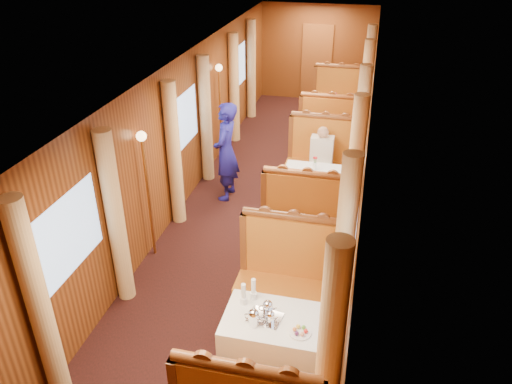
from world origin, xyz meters
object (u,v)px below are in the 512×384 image
(table_near, at_px, (273,344))
(banquette_near_aft, at_px, (289,282))
(teapot_back, at_px, (268,310))
(teapot_left, at_px, (254,319))
(banquette_mid_aft, at_px, (322,164))
(banquette_far_aft, at_px, (338,103))
(rose_vase_far, at_px, (335,96))
(banquette_far_fwd, at_px, (330,134))
(steward, at_px, (226,152))
(table_far, at_px, (334,119))
(fruit_plate, at_px, (300,332))
(rose_vase_mid, at_px, (315,161))
(teapot_right, at_px, (270,319))
(passenger, at_px, (322,152))
(banquette_mid_fwd, at_px, (306,221))
(tea_tray, at_px, (265,318))
(table_mid, at_px, (314,192))

(table_near, xyz_separation_m, banquette_near_aft, (0.00, 1.01, 0.05))
(banquette_near_aft, distance_m, teapot_back, 1.06)
(teapot_left, bearing_deg, banquette_mid_aft, 93.27)
(table_near, xyz_separation_m, banquette_far_aft, (0.00, 8.01, 0.05))
(banquette_near_aft, bearing_deg, teapot_back, -94.17)
(teapot_left, bearing_deg, rose_vase_far, 94.22)
(banquette_far_fwd, xyz_separation_m, steward, (-1.58, -2.33, 0.45))
(banquette_near_aft, height_order, steward, steward)
(table_far, bearing_deg, steward, -115.24)
(table_near, relative_size, fruit_plate, 4.62)
(rose_vase_mid, bearing_deg, table_near, -89.56)
(teapot_back, bearing_deg, teapot_right, -75.21)
(table_near, height_order, teapot_left, teapot_left)
(banquette_near_aft, bearing_deg, steward, 120.78)
(table_far, distance_m, rose_vase_far, 0.55)
(table_far, relative_size, passenger, 1.38)
(table_far, relative_size, fruit_plate, 4.62)
(banquette_mid_fwd, xyz_separation_m, rose_vase_mid, (-0.03, 1.05, 0.50))
(fruit_plate, height_order, steward, steward)
(table_far, height_order, rose_vase_far, rose_vase_far)
(banquette_mid_aft, height_order, banquette_far_fwd, same)
(teapot_left, distance_m, steward, 4.05)
(table_near, relative_size, banquette_far_aft, 0.78)
(table_near, distance_m, tea_tray, 0.39)
(teapot_left, bearing_deg, banquette_near_aft, 86.63)
(banquette_far_aft, relative_size, steward, 0.77)
(table_near, distance_m, teapot_right, 0.44)
(banquette_mid_aft, xyz_separation_m, banquette_far_fwd, (0.00, 1.47, 0.00))
(table_mid, height_order, teapot_left, teapot_left)
(table_far, relative_size, teapot_right, 6.97)
(banquette_near_aft, xyz_separation_m, passenger, (-0.00, 3.30, 0.32))
(tea_tray, bearing_deg, passenger, 88.84)
(banquette_near_aft, distance_m, rose_vase_mid, 2.57)
(steward, bearing_deg, banquette_far_aft, 160.18)
(banquette_far_fwd, xyz_separation_m, rose_vase_far, (-0.02, 1.03, 0.50))
(banquette_far_aft, bearing_deg, banquette_near_aft, -90.00)
(banquette_far_fwd, xyz_separation_m, teapot_back, (-0.07, -5.95, 0.40))
(table_far, xyz_separation_m, passenger, (-0.00, -2.69, 0.37))
(steward, bearing_deg, banquette_mid_fwd, 53.39)
(tea_tray, xyz_separation_m, teapot_left, (-0.09, -0.12, 0.07))
(banquette_near_aft, height_order, passenger, banquette_near_aft)
(table_near, bearing_deg, teapot_left, -142.15)
(teapot_right, height_order, passenger, passenger)
(banquette_near_aft, relative_size, banquette_far_fwd, 1.00)
(teapot_right, distance_m, rose_vase_far, 7.10)
(tea_tray, xyz_separation_m, rose_vase_mid, (0.06, 3.56, 0.17))
(banquette_far_fwd, height_order, rose_vase_mid, banquette_far_fwd)
(tea_tray, height_order, steward, steward)
(table_near, height_order, steward, steward)
(banquette_near_aft, relative_size, tea_tray, 3.94)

